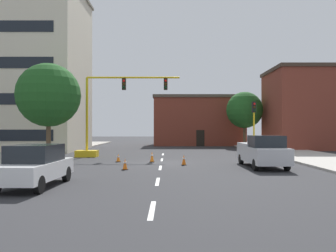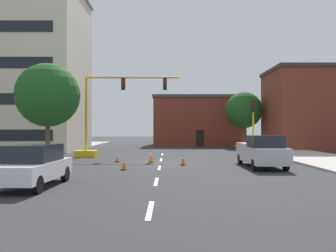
{
  "view_description": "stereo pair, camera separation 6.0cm",
  "coord_description": "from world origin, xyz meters",
  "px_view_note": "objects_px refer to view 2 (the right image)",
  "views": [
    {
      "loc": [
        0.47,
        -24.28,
        2.41
      ],
      "look_at": [
        0.54,
        5.96,
        2.63
      ],
      "focal_mm": 37.12,
      "sensor_mm": 36.0,
      "label": 1
    },
    {
      "loc": [
        0.53,
        -24.28,
        2.41
      ],
      "look_at": [
        0.54,
        5.96,
        2.63
      ],
      "focal_mm": 37.12,
      "sensor_mm": 36.0,
      "label": 2
    }
  ],
  "objects_px": {
    "traffic_cone_roadside_b": "(117,158)",
    "traffic_cone_roadside_c": "(151,157)",
    "tree_right_far": "(244,110)",
    "traffic_signal_gantry": "(99,131)",
    "pickup_truck_silver": "(261,152)",
    "traffic_light_pole_right": "(253,116)",
    "tree_left_near": "(48,95)",
    "traffic_cone_roadside_a": "(124,164)",
    "traffic_cone_roadside_d": "(183,160)",
    "sedan_white_near_left": "(33,165)"
  },
  "relations": [
    {
      "from": "traffic_cone_roadside_b",
      "to": "traffic_cone_roadside_c",
      "type": "height_order",
      "value": "traffic_cone_roadside_c"
    },
    {
      "from": "tree_right_far",
      "to": "traffic_cone_roadside_c",
      "type": "relative_size",
      "value": 9.06
    },
    {
      "from": "traffic_signal_gantry",
      "to": "tree_right_far",
      "type": "relative_size",
      "value": 1.25
    },
    {
      "from": "pickup_truck_silver",
      "to": "traffic_cone_roadside_c",
      "type": "xyz_separation_m",
      "value": [
        -7.0,
        3.41,
        -0.59
      ]
    },
    {
      "from": "traffic_signal_gantry",
      "to": "traffic_light_pole_right",
      "type": "distance_m",
      "value": 13.62
    },
    {
      "from": "tree_left_near",
      "to": "traffic_cone_roadside_a",
      "type": "bearing_deg",
      "value": -46.72
    },
    {
      "from": "tree_right_far",
      "to": "traffic_cone_roadside_c",
      "type": "distance_m",
      "value": 22.11
    },
    {
      "from": "traffic_signal_gantry",
      "to": "traffic_cone_roadside_d",
      "type": "relative_size",
      "value": 12.62
    },
    {
      "from": "traffic_cone_roadside_d",
      "to": "sedan_white_near_left",
      "type": "bearing_deg",
      "value": -127.81
    },
    {
      "from": "tree_right_far",
      "to": "traffic_cone_roadside_a",
      "type": "height_order",
      "value": "tree_right_far"
    },
    {
      "from": "tree_right_far",
      "to": "traffic_cone_roadside_c",
      "type": "xyz_separation_m",
      "value": [
        -10.8,
        -18.79,
        -4.35
      ]
    },
    {
      "from": "traffic_cone_roadside_a",
      "to": "traffic_cone_roadside_c",
      "type": "height_order",
      "value": "traffic_cone_roadside_c"
    },
    {
      "from": "tree_left_near",
      "to": "tree_right_far",
      "type": "xyz_separation_m",
      "value": [
        19.23,
        15.96,
        -0.35
      ]
    },
    {
      "from": "tree_left_near",
      "to": "sedan_white_near_left",
      "type": "height_order",
      "value": "tree_left_near"
    },
    {
      "from": "traffic_cone_roadside_d",
      "to": "traffic_light_pole_right",
      "type": "bearing_deg",
      "value": 50.81
    },
    {
      "from": "pickup_truck_silver",
      "to": "traffic_cone_roadside_c",
      "type": "bearing_deg",
      "value": 154.01
    },
    {
      "from": "traffic_cone_roadside_a",
      "to": "sedan_white_near_left",
      "type": "bearing_deg",
      "value": -117.06
    },
    {
      "from": "sedan_white_near_left",
      "to": "traffic_cone_roadside_c",
      "type": "distance_m",
      "value": 11.43
    },
    {
      "from": "traffic_signal_gantry",
      "to": "traffic_cone_roadside_a",
      "type": "bearing_deg",
      "value": -70.38
    },
    {
      "from": "pickup_truck_silver",
      "to": "sedan_white_near_left",
      "type": "xyz_separation_m",
      "value": [
        -11.37,
        -7.13,
        -0.09
      ]
    },
    {
      "from": "tree_left_near",
      "to": "pickup_truck_silver",
      "type": "distance_m",
      "value": 17.14
    },
    {
      "from": "traffic_signal_gantry",
      "to": "sedan_white_near_left",
      "type": "distance_m",
      "value": 15.13
    },
    {
      "from": "traffic_cone_roadside_c",
      "to": "traffic_cone_roadside_a",
      "type": "bearing_deg",
      "value": -106.28
    },
    {
      "from": "traffic_cone_roadside_a",
      "to": "traffic_cone_roadside_d",
      "type": "height_order",
      "value": "traffic_cone_roadside_d"
    },
    {
      "from": "traffic_signal_gantry",
      "to": "tree_right_far",
      "type": "xyz_separation_m",
      "value": [
        15.44,
        14.27,
        2.51
      ]
    },
    {
      "from": "tree_left_near",
      "to": "traffic_cone_roadside_a",
      "type": "relative_size",
      "value": 11.47
    },
    {
      "from": "pickup_truck_silver",
      "to": "sedan_white_near_left",
      "type": "bearing_deg",
      "value": -147.89
    },
    {
      "from": "sedan_white_near_left",
      "to": "traffic_cone_roadside_d",
      "type": "bearing_deg",
      "value": 52.19
    },
    {
      "from": "traffic_cone_roadside_b",
      "to": "traffic_cone_roadside_c",
      "type": "distance_m",
      "value": 2.44
    },
    {
      "from": "traffic_signal_gantry",
      "to": "traffic_cone_roadside_d",
      "type": "height_order",
      "value": "traffic_signal_gantry"
    },
    {
      "from": "sedan_white_near_left",
      "to": "traffic_cone_roadside_b",
      "type": "bearing_deg",
      "value": 79.7
    },
    {
      "from": "traffic_signal_gantry",
      "to": "traffic_cone_roadside_c",
      "type": "xyz_separation_m",
      "value": [
        4.64,
        -4.52,
        -1.84
      ]
    },
    {
      "from": "traffic_cone_roadside_d",
      "to": "traffic_cone_roadside_c",
      "type": "bearing_deg",
      "value": 136.34
    },
    {
      "from": "traffic_signal_gantry",
      "to": "sedan_white_near_left",
      "type": "bearing_deg",
      "value": -88.97
    },
    {
      "from": "tree_right_far",
      "to": "sedan_white_near_left",
      "type": "distance_m",
      "value": 33.25
    },
    {
      "from": "tree_left_near",
      "to": "traffic_signal_gantry",
      "type": "bearing_deg",
      "value": 24.04
    },
    {
      "from": "traffic_cone_roadside_a",
      "to": "traffic_cone_roadside_c",
      "type": "xyz_separation_m",
      "value": [
        1.36,
        4.67,
        0.06
      ]
    },
    {
      "from": "sedan_white_near_left",
      "to": "traffic_light_pole_right",
      "type": "bearing_deg",
      "value": 51.51
    },
    {
      "from": "pickup_truck_silver",
      "to": "traffic_cone_roadside_a",
      "type": "xyz_separation_m",
      "value": [
        -8.37,
        -1.25,
        -0.65
      ]
    },
    {
      "from": "tree_left_near",
      "to": "pickup_truck_silver",
      "type": "height_order",
      "value": "tree_left_near"
    },
    {
      "from": "traffic_cone_roadside_a",
      "to": "traffic_cone_roadside_b",
      "type": "bearing_deg",
      "value": 102.74
    },
    {
      "from": "pickup_truck_silver",
      "to": "sedan_white_near_left",
      "type": "height_order",
      "value": "pickup_truck_silver"
    },
    {
      "from": "traffic_light_pole_right",
      "to": "traffic_cone_roadside_b",
      "type": "height_order",
      "value": "traffic_light_pole_right"
    },
    {
      "from": "traffic_cone_roadside_a",
      "to": "traffic_cone_roadside_c",
      "type": "distance_m",
      "value": 4.86
    },
    {
      "from": "tree_right_far",
      "to": "traffic_cone_roadside_d",
      "type": "xyz_separation_m",
      "value": [
        -8.61,
        -20.89,
        -4.39
      ]
    },
    {
      "from": "tree_left_near",
      "to": "traffic_cone_roadside_d",
      "type": "xyz_separation_m",
      "value": [
        10.62,
        -4.93,
        -4.74
      ]
    },
    {
      "from": "tree_right_far",
      "to": "traffic_cone_roadside_b",
      "type": "xyz_separation_m",
      "value": [
        -13.24,
        -18.71,
        -4.44
      ]
    },
    {
      "from": "tree_right_far",
      "to": "sedan_white_near_left",
      "type": "height_order",
      "value": "tree_right_far"
    },
    {
      "from": "traffic_cone_roadside_b",
      "to": "traffic_signal_gantry",
      "type": "bearing_deg",
      "value": 116.37
    },
    {
      "from": "traffic_signal_gantry",
      "to": "traffic_cone_roadside_d",
      "type": "xyz_separation_m",
      "value": [
        6.83,
        -6.61,
        -1.89
      ]
    }
  ]
}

